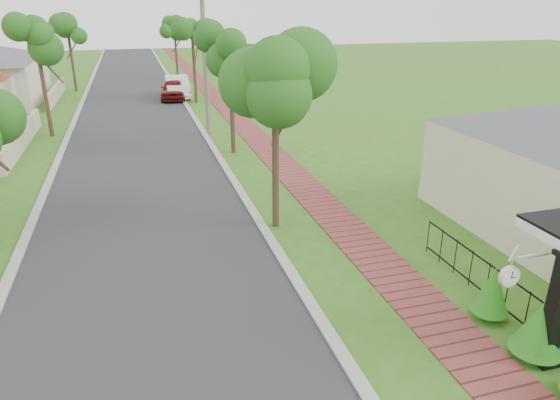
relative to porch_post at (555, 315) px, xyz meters
name	(u,v)px	position (x,y,z in m)	size (l,w,h in m)	color
ground	(318,372)	(-4.55, 1.00, -1.12)	(160.00, 160.00, 0.00)	#326718
road	(137,139)	(-7.55, 21.00, -1.12)	(7.00, 120.00, 0.02)	#28282B
kerb_right	(205,134)	(-3.90, 21.00, -1.12)	(0.30, 120.00, 0.10)	#9E9E99
kerb_left	(65,144)	(-11.20, 21.00, -1.12)	(0.30, 120.00, 0.10)	#9E9E99
sidewalk	(250,131)	(-1.30, 21.00, -1.12)	(1.50, 120.00, 0.03)	brown
porch_post	(555,315)	(0.00, 0.00, 0.00)	(0.48, 0.48, 2.52)	black
picket_fence	(527,310)	(0.35, 1.00, -0.59)	(0.03, 8.02, 1.00)	black
street_trees	(129,43)	(-7.42, 27.84, 3.42)	(10.70, 37.65, 5.89)	#382619
parked_car_red	(174,89)	(-4.51, 32.78, -0.36)	(1.79, 4.44, 1.51)	#5B110D
parked_car_white	(177,87)	(-4.15, 33.46, -0.31)	(1.72, 4.94, 1.63)	white
near_tree	(275,87)	(-3.44, 8.00, 3.40)	(2.21, 2.21, 5.67)	#382619
utility_pole	(205,57)	(-3.65, 21.00, 3.06)	(1.20, 0.24, 8.24)	#76665C
station_clock	(511,275)	(-0.86, 0.40, 0.83)	(1.07, 0.13, 0.63)	silver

